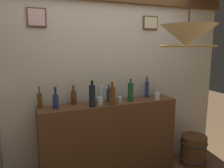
{
  "coord_description": "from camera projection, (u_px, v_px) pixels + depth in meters",
  "views": [
    {
      "loc": [
        -1.0,
        -1.63,
        1.77
      ],
      "look_at": [
        0.0,
        0.81,
        1.31
      ],
      "focal_mm": 34.66,
      "sensor_mm": 36.0,
      "label": 1
    }
  ],
  "objects": [
    {
      "name": "glass_tumbler_rocks",
      "position": [
        157.0,
        96.0,
        2.9
      ],
      "size": [
        0.07,
        0.07,
        0.1
      ],
      "color": "silver",
      "rests_on": "bar_shelf_unit"
    },
    {
      "name": "liquor_bottle_gin",
      "position": [
        74.0,
        97.0,
        2.68
      ],
      "size": [
        0.07,
        0.07,
        0.24
      ],
      "color": "brown",
      "rests_on": "bar_shelf_unit"
    },
    {
      "name": "glass_tumbler_shot",
      "position": [
        100.0,
        101.0,
        2.64
      ],
      "size": [
        0.08,
        0.08,
        0.1
      ],
      "color": "silver",
      "rests_on": "bar_shelf_unit"
    },
    {
      "name": "liquor_bottle_port",
      "position": [
        112.0,
        95.0,
        2.65
      ],
      "size": [
        0.08,
        0.08,
        0.3
      ],
      "color": "brown",
      "rests_on": "bar_shelf_unit"
    },
    {
      "name": "glass_tumbler_highball",
      "position": [
        120.0,
        100.0,
        2.77
      ],
      "size": [
        0.06,
        0.06,
        0.07
      ],
      "color": "silver",
      "rests_on": "bar_shelf_unit"
    },
    {
      "name": "liquor_bottle_sherry",
      "position": [
        131.0,
        92.0,
        2.83
      ],
      "size": [
        0.07,
        0.07,
        0.29
      ],
      "color": "#195324",
      "rests_on": "bar_shelf_unit"
    },
    {
      "name": "panelled_rear_partition",
      "position": [
        104.0,
        80.0,
        2.93
      ],
      "size": [
        3.76,
        0.15,
        2.48
      ],
      "color": "beige",
      "rests_on": "ground"
    },
    {
      "name": "bar_shelf_unit",
      "position": [
        111.0,
        142.0,
        2.85
      ],
      "size": [
        1.8,
        0.32,
        1.06
      ],
      "primitive_type": "cube",
      "color": "brown",
      "rests_on": "ground"
    },
    {
      "name": "liquor_bottle_vodka",
      "position": [
        147.0,
        89.0,
        3.04
      ],
      "size": [
        0.06,
        0.06,
        0.3
      ],
      "color": "navy",
      "rests_on": "bar_shelf_unit"
    },
    {
      "name": "pendant_lamp",
      "position": [
        188.0,
        37.0,
        1.86
      ],
      "size": [
        0.48,
        0.48,
        0.46
      ],
      "color": "beige"
    },
    {
      "name": "liquor_bottle_scotch",
      "position": [
        56.0,
        101.0,
        2.48
      ],
      "size": [
        0.07,
        0.07,
        0.26
      ],
      "color": "navy",
      "rests_on": "bar_shelf_unit"
    },
    {
      "name": "liquor_bottle_mezcal",
      "position": [
        92.0,
        95.0,
        2.56
      ],
      "size": [
        0.08,
        0.08,
        0.33
      ],
      "color": "black",
      "rests_on": "bar_shelf_unit"
    },
    {
      "name": "wooden_barrel",
      "position": [
        193.0,
        150.0,
        3.25
      ],
      "size": [
        0.4,
        0.4,
        0.46
      ],
      "color": "brown",
      "rests_on": "ground"
    },
    {
      "name": "liquor_bottle_bourbon",
      "position": [
        40.0,
        100.0,
        2.52
      ],
      "size": [
        0.06,
        0.06,
        0.26
      ],
      "color": "brown",
      "rests_on": "bar_shelf_unit"
    },
    {
      "name": "liquor_bottle_rum",
      "position": [
        109.0,
        95.0,
        2.8
      ],
      "size": [
        0.06,
        0.06,
        0.23
      ],
      "color": "navy",
      "rests_on": "bar_shelf_unit"
    },
    {
      "name": "liquor_bottle_rye",
      "position": [
        101.0,
        94.0,
        2.73
      ],
      "size": [
        0.06,
        0.06,
        0.29
      ],
      "color": "silver",
      "rests_on": "bar_shelf_unit"
    }
  ]
}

